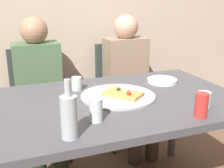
{
  "coord_description": "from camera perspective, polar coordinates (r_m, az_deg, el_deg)",
  "views": [
    {
      "loc": [
        -0.55,
        -1.4,
        1.31
      ],
      "look_at": [
        0.02,
        0.13,
        0.79
      ],
      "focal_mm": 44.39,
      "sensor_mm": 36.0,
      "label": 1
    }
  ],
  "objects": [
    {
      "name": "wine_glass",
      "position": [
        1.56,
        18.41,
        -3.02
      ],
      "size": [
        0.07,
        0.07,
        0.08
      ],
      "primitive_type": "cylinder",
      "color": "silver",
      "rests_on": "dining_table"
    },
    {
      "name": "tumbler_near",
      "position": [
        1.31,
        -3.32,
        -5.37
      ],
      "size": [
        0.06,
        0.06,
        0.11
      ],
      "primitive_type": "cylinder",
      "color": "silver",
      "rests_on": "dining_table"
    },
    {
      "name": "soda_can",
      "position": [
        1.42,
        17.93,
        -4.15
      ],
      "size": [
        0.07,
        0.07,
        0.12
      ],
      "primitive_type": "cylinder",
      "color": "red",
      "rests_on": "dining_table"
    },
    {
      "name": "plate_stack",
      "position": [
        1.95,
        10.28,
        0.71
      ],
      "size": [
        0.2,
        0.2,
        0.02
      ],
      "primitive_type": "cylinder",
      "color": "white",
      "rests_on": "dining_table"
    },
    {
      "name": "pizza_tray",
      "position": [
        1.64,
        1.23,
        -2.45
      ],
      "size": [
        0.44,
        0.44,
        0.01
      ],
      "primitive_type": "cylinder",
      "color": "#ADADB2",
      "rests_on": "dining_table"
    },
    {
      "name": "wine_bottle",
      "position": [
        1.15,
        -8.84,
        -6.52
      ],
      "size": [
        0.07,
        0.07,
        0.26
      ],
      "color": "#B2BCC1",
      "rests_on": "dining_table"
    },
    {
      "name": "guest_in_beanie",
      "position": [
        2.41,
        3.61,
        1.4
      ],
      "size": [
        0.36,
        0.56,
        1.17
      ],
      "rotation": [
        0.0,
        0.0,
        3.14
      ],
      "color": "#937A60",
      "rests_on": "ground_plane"
    },
    {
      "name": "chair_left",
      "position": [
        2.4,
        -14.84,
        -2.41
      ],
      "size": [
        0.44,
        0.44,
        0.9
      ],
      "rotation": [
        0.0,
        0.0,
        3.14
      ],
      "color": "#2D3833",
      "rests_on": "ground_plane"
    },
    {
      "name": "dining_table",
      "position": [
        1.64,
        0.9,
        -5.67
      ],
      "size": [
        1.47,
        0.93,
        0.74
      ],
      "color": "#4C4C51",
      "rests_on": "ground_plane"
    },
    {
      "name": "pizza_slice_last",
      "position": [
        1.62,
        2.3,
        -1.98
      ],
      "size": [
        0.24,
        0.25,
        0.05
      ],
      "color": "tan",
      "rests_on": "pizza_tray"
    },
    {
      "name": "guest_in_sweater",
      "position": [
        2.22,
        -14.65,
        -0.56
      ],
      "size": [
        0.36,
        0.56,
        1.17
      ],
      "rotation": [
        0.0,
        0.0,
        3.14
      ],
      "color": "#4C6B47",
      "rests_on": "ground_plane"
    },
    {
      "name": "tumbler_far",
      "position": [
        1.76,
        -7.28,
        0.09
      ],
      "size": [
        0.07,
        0.07,
        0.08
      ],
      "primitive_type": "cylinder",
      "color": "#B7C6BC",
      "rests_on": "dining_table"
    },
    {
      "name": "chair_right",
      "position": [
        2.58,
        2.18,
        -0.45
      ],
      "size": [
        0.44,
        0.44,
        0.9
      ],
      "rotation": [
        0.0,
        0.0,
        3.14
      ],
      "color": "#2D3833",
      "rests_on": "ground_plane"
    }
  ]
}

